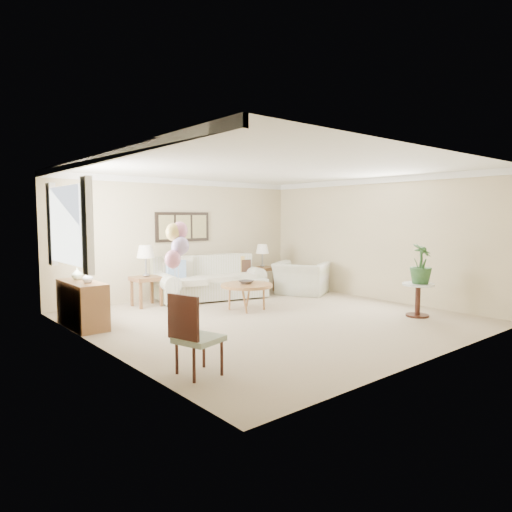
% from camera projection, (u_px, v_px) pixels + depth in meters
% --- Properties ---
extents(ground_plane, '(6.00, 6.00, 0.00)m').
position_uv_depth(ground_plane, '(272.00, 318.00, 8.00)').
color(ground_plane, tan).
extents(room_shell, '(6.04, 6.04, 2.60)m').
position_uv_depth(room_shell, '(264.00, 226.00, 7.86)').
color(room_shell, beige).
rests_on(room_shell, ground).
extents(wall_art_triptych, '(1.35, 0.06, 0.65)m').
position_uv_depth(wall_art_triptych, '(183.00, 227.00, 10.13)').
color(wall_art_triptych, black).
rests_on(wall_art_triptych, ground).
extents(sofa, '(2.72, 1.44, 0.93)m').
position_uv_depth(sofa, '(211.00, 282.00, 9.87)').
color(sofa, beige).
rests_on(sofa, ground).
extents(end_table_left, '(0.54, 0.50, 0.59)m').
position_uv_depth(end_table_left, '(146.00, 281.00, 9.03)').
color(end_table_left, brown).
rests_on(end_table_left, ground).
extents(end_table_right, '(0.53, 0.48, 0.58)m').
position_uv_depth(end_table_right, '(262.00, 271.00, 10.91)').
color(end_table_right, brown).
rests_on(end_table_right, ground).
extents(lamp_left, '(0.35, 0.35, 0.63)m').
position_uv_depth(lamp_left, '(146.00, 253.00, 8.98)').
color(lamp_left, gray).
rests_on(lamp_left, end_table_left).
extents(lamp_right, '(0.31, 0.31, 0.54)m').
position_uv_depth(lamp_right, '(262.00, 250.00, 10.87)').
color(lamp_right, gray).
rests_on(lamp_right, end_table_right).
extents(coffee_table, '(0.99, 0.99, 0.50)m').
position_uv_depth(coffee_table, '(247.00, 286.00, 8.68)').
color(coffee_table, '#985C3A').
rests_on(coffee_table, ground).
extents(decor_bowl, '(0.33, 0.33, 0.07)m').
position_uv_depth(decor_bowl, '(246.00, 282.00, 8.69)').
color(decor_bowl, '#322D29').
rests_on(decor_bowl, coffee_table).
extents(armchair, '(1.39, 1.45, 0.73)m').
position_uv_depth(armchair, '(301.00, 278.00, 10.47)').
color(armchair, beige).
rests_on(armchair, ground).
extents(side_table, '(0.55, 0.55, 0.60)m').
position_uv_depth(side_table, '(418.00, 292.00, 8.11)').
color(side_table, silver).
rests_on(side_table, ground).
extents(potted_plant, '(0.45, 0.45, 0.70)m').
position_uv_depth(potted_plant, '(421.00, 264.00, 8.05)').
color(potted_plant, '#264A22').
rests_on(potted_plant, side_table).
extents(accent_chair, '(0.56, 0.56, 0.93)m').
position_uv_depth(accent_chair, '(194.00, 334.00, 5.07)').
color(accent_chair, '#90A18A').
rests_on(accent_chair, ground).
extents(credenza, '(0.46, 1.20, 0.74)m').
position_uv_depth(credenza, '(82.00, 304.00, 7.35)').
color(credenza, brown).
rests_on(credenza, ground).
extents(vase_white, '(0.21, 0.21, 0.17)m').
position_uv_depth(vase_white, '(88.00, 278.00, 7.15)').
color(vase_white, silver).
rests_on(vase_white, credenza).
extents(vase_sage, '(0.25, 0.25, 0.20)m').
position_uv_depth(vase_sage, '(78.00, 274.00, 7.50)').
color(vase_sage, '#B5C9A6').
rests_on(vase_sage, credenza).
extents(balloon_cluster, '(0.47, 0.43, 1.70)m').
position_uv_depth(balloon_cluster, '(177.00, 243.00, 7.17)').
color(balloon_cluster, gray).
rests_on(balloon_cluster, ground).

